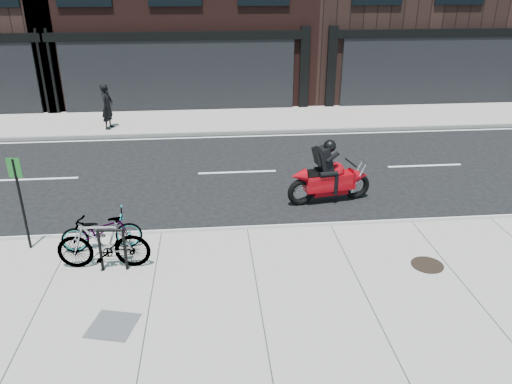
{
  "coord_description": "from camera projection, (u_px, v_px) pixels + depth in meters",
  "views": [
    {
      "loc": [
        -0.78,
        -12.34,
        5.66
      ],
      "look_at": [
        0.24,
        -1.59,
        0.9
      ],
      "focal_mm": 35.0,
      "sensor_mm": 36.0,
      "label": 1
    }
  ],
  "objects": [
    {
      "name": "sidewalk_far",
      "position": [
        229.0,
        120.0,
        20.63
      ],
      "size": [
        60.0,
        3.5,
        0.13
      ],
      "primitive_type": "cube",
      "color": "gray",
      "rests_on": "ground"
    },
    {
      "name": "ground",
      "position": [
        242.0,
        199.0,
        13.59
      ],
      "size": [
        120.0,
        120.0,
        0.0
      ],
      "primitive_type": "plane",
      "color": "black",
      "rests_on": "ground"
    },
    {
      "name": "sidewalk_near",
      "position": [
        260.0,
        310.0,
        9.01
      ],
      "size": [
        60.0,
        6.0,
        0.13
      ],
      "primitive_type": "cube",
      "color": "gray",
      "rests_on": "ground"
    },
    {
      "name": "bike_rack",
      "position": [
        112.0,
        246.0,
        9.93
      ],
      "size": [
        0.55,
        0.1,
        0.93
      ],
      "rotation": [
        0.0,
        0.0,
        -0.07
      ],
      "color": "black",
      "rests_on": "sidewalk_near"
    },
    {
      "name": "motorcycle",
      "position": [
        333.0,
        177.0,
        13.2
      ],
      "size": [
        2.33,
        0.75,
        1.75
      ],
      "rotation": [
        0.0,
        0.0,
        0.17
      ],
      "color": "black",
      "rests_on": "ground"
    },
    {
      "name": "sign_post",
      "position": [
        20.0,
        196.0,
        10.44
      ],
      "size": [
        0.28,
        0.06,
        2.09
      ],
      "rotation": [
        0.0,
        0.0,
        -0.11
      ],
      "color": "black",
      "rests_on": "sidewalk_near"
    },
    {
      "name": "utility_grate",
      "position": [
        113.0,
        325.0,
        8.52
      ],
      "size": [
        0.91,
        0.91,
        0.02
      ],
      "primitive_type": "cube",
      "rotation": [
        0.0,
        0.0,
        -0.25
      ],
      "color": "#4E4E51",
      "rests_on": "sidewalk_near"
    },
    {
      "name": "bicycle_rear",
      "position": [
        103.0,
        243.0,
        10.0
      ],
      "size": [
        1.9,
        0.63,
        1.13
      ],
      "primitive_type": "imported",
      "rotation": [
        0.0,
        0.0,
        4.66
      ],
      "color": "gray",
      "rests_on": "sidewalk_near"
    },
    {
      "name": "manhole_cover",
      "position": [
        427.0,
        265.0,
        10.28
      ],
      "size": [
        0.7,
        0.7,
        0.02
      ],
      "primitive_type": "cylinder",
      "rotation": [
        0.0,
        0.0,
        0.07
      ],
      "color": "black",
      "rests_on": "sidewalk_near"
    },
    {
      "name": "pedestrian",
      "position": [
        107.0,
        106.0,
        18.97
      ],
      "size": [
        0.56,
        0.71,
        1.72
      ],
      "primitive_type": "imported",
      "rotation": [
        0.0,
        0.0,
        1.31
      ],
      "color": "black",
      "rests_on": "sidewalk_far"
    },
    {
      "name": "bicycle_front",
      "position": [
        102.0,
        231.0,
        10.72
      ],
      "size": [
        1.76,
        0.79,
        0.89
      ],
      "primitive_type": "imported",
      "rotation": [
        0.0,
        0.0,
        1.69
      ],
      "color": "gray",
      "rests_on": "sidewalk_near"
    }
  ]
}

